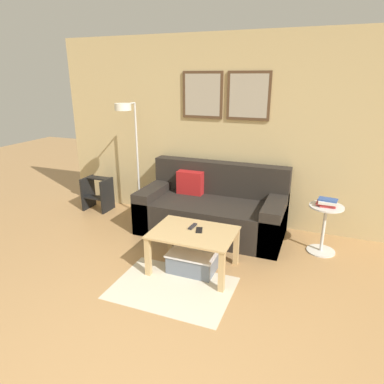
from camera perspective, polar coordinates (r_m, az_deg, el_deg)
The scene contains 11 objects.
wall_back at distance 4.73m, azimuth 8.64°, elevation 9.77°, with size 5.60×0.09×2.55m.
area_rug at distance 3.55m, azimuth -3.28°, elevation -15.62°, with size 1.18×0.84×0.01m, color beige.
couch at distance 4.61m, azimuth 3.39°, elevation -3.00°, with size 1.90×0.92×0.89m.
coffee_table at distance 3.67m, azimuth 0.23°, elevation -7.78°, with size 0.88×0.63×0.45m.
storage_bin at distance 3.81m, azimuth 0.38°, elevation -11.12°, with size 0.51×0.46×0.22m.
floor_lamp at distance 4.85m, azimuth -10.35°, elevation 8.47°, with size 0.26×0.54×1.67m.
side_table at distance 4.32m, azimuth 21.17°, elevation -5.07°, with size 0.39×0.39×0.59m.
book_stack at distance 4.23m, azimuth 21.61°, elevation -1.64°, with size 0.24×0.20×0.08m.
remote_control at distance 3.73m, azimuth 0.11°, elevation -5.75°, with size 0.04×0.15×0.02m, color #232328.
cell_phone at distance 3.66m, azimuth 1.21°, elevation -6.36°, with size 0.07×0.14×0.01m, color black.
step_stool at distance 5.55m, azimuth -15.47°, elevation -0.16°, with size 0.39×0.32×0.51m.
Camera 1 is at (1.03, -1.30, 2.00)m, focal length 32.00 mm.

